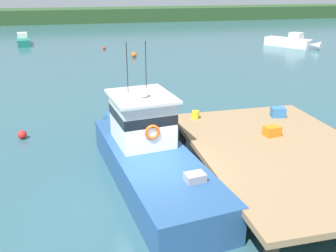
# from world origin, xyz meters

# --- Properties ---
(ground_plane) EXTENTS (200.00, 200.00, 0.00)m
(ground_plane) POSITION_xyz_m (0.00, 0.00, 0.00)
(ground_plane) COLOR #2D5660
(dock) EXTENTS (6.00, 9.00, 1.20)m
(dock) POSITION_xyz_m (4.80, 0.00, 1.07)
(dock) COLOR #4C3D2D
(dock) RESTS_ON ground
(main_fishing_boat) EXTENTS (3.61, 9.96, 4.80)m
(main_fishing_boat) POSITION_xyz_m (0.12, 1.21, 1.01)
(main_fishing_boat) COLOR #285184
(main_fishing_boat) RESTS_ON ground
(crate_single_far) EXTENTS (0.69, 0.57, 0.42)m
(crate_single_far) POSITION_xyz_m (6.30, 3.14, 1.41)
(crate_single_far) COLOR #3370B2
(crate_single_far) RESTS_ON dock
(crate_single_by_cleat) EXTENTS (0.66, 0.52, 0.38)m
(crate_single_by_cleat) POSITION_xyz_m (4.98, 1.24, 1.39)
(crate_single_by_cleat) COLOR orange
(crate_single_by_cleat) RESTS_ON dock
(bait_bucket) EXTENTS (0.32, 0.32, 0.34)m
(bait_bucket) POSITION_xyz_m (2.69, 3.77, 1.37)
(bait_bucket) COLOR yellow
(bait_bucket) RESTS_ON dock
(moored_boat_far_right) EXTENTS (1.97, 5.33, 1.33)m
(moored_boat_far_right) POSITION_xyz_m (-8.37, 35.78, 0.46)
(moored_boat_far_right) COLOR #196B5B
(moored_boat_far_right) RESTS_ON ground
(moored_boat_off_the_point) EXTENTS (4.62, 5.90, 1.60)m
(moored_boat_off_the_point) POSITION_xyz_m (21.27, 26.92, 0.55)
(moored_boat_off_the_point) COLOR white
(moored_boat_off_the_point) RESTS_ON ground
(mooring_buoy_channel_marker) EXTENTS (0.51, 0.51, 0.51)m
(mooring_buoy_channel_marker) POSITION_xyz_m (3.06, 24.71, 0.26)
(mooring_buoy_channel_marker) COLOR #EA5B19
(mooring_buoy_channel_marker) RESTS_ON ground
(mooring_buoy_inshore) EXTENTS (0.34, 0.34, 0.34)m
(mooring_buoy_inshore) POSITION_xyz_m (0.59, 29.89, 0.17)
(mooring_buoy_inshore) COLOR red
(mooring_buoy_inshore) RESTS_ON ground
(mooring_buoy_outer) EXTENTS (0.41, 0.41, 0.41)m
(mooring_buoy_outer) POSITION_xyz_m (-4.88, 6.14, 0.20)
(mooring_buoy_outer) COLOR red
(mooring_buoy_outer) RESTS_ON ground
(far_shoreline) EXTENTS (120.00, 8.00, 2.40)m
(far_shoreline) POSITION_xyz_m (0.00, 62.00, 1.20)
(far_shoreline) COLOR #284723
(far_shoreline) RESTS_ON ground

